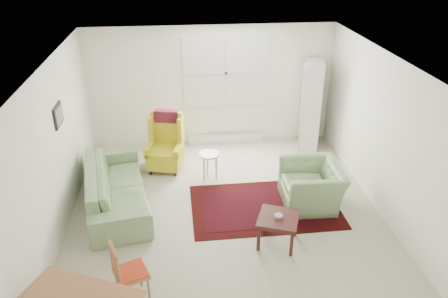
{
  "coord_description": "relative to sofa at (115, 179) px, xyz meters",
  "views": [
    {
      "loc": [
        -0.66,
        -5.79,
        4.15
      ],
      "look_at": [
        0.0,
        0.3,
        1.05
      ],
      "focal_mm": 35.0,
      "sensor_mm": 36.0,
      "label": 1
    }
  ],
  "objects": [
    {
      "name": "room",
      "position": [
        1.8,
        -0.32,
        0.78
      ],
      "size": [
        5.04,
        5.54,
        2.51
      ],
      "color": "beige",
      "rests_on": "ground"
    },
    {
      "name": "rug",
      "position": [
        2.45,
        -0.36,
        -0.46
      ],
      "size": [
        2.45,
        1.59,
        0.02
      ],
      "primitive_type": null,
      "rotation": [
        0.0,
        0.0,
        0.01
      ],
      "color": "black",
      "rests_on": "ground"
    },
    {
      "name": "sofa",
      "position": [
        0.0,
        0.0,
        0.0
      ],
      "size": [
        1.31,
        2.47,
        0.95
      ],
      "primitive_type": "imported",
      "rotation": [
        0.0,
        0.0,
        1.74
      ],
      "color": "#779765",
      "rests_on": "ground"
    },
    {
      "name": "armchair",
      "position": [
        3.23,
        -0.3,
        -0.06
      ],
      "size": [
        0.95,
        1.08,
        0.82
      ],
      "primitive_type": "imported",
      "rotation": [
        0.0,
        0.0,
        -1.59
      ],
      "color": "#779765",
      "rests_on": "ground"
    },
    {
      "name": "wingback_chair",
      "position": [
        0.8,
        1.11,
        0.08
      ],
      "size": [
        0.77,
        0.8,
        1.1
      ],
      "primitive_type": null,
      "rotation": [
        0.0,
        0.0,
        -0.23
      ],
      "color": "gold",
      "rests_on": "ground"
    },
    {
      "name": "coffee_table",
      "position": [
        2.45,
        -1.3,
        -0.24
      ],
      "size": [
        0.73,
        0.73,
        0.46
      ],
      "primitive_type": null,
      "rotation": [
        0.0,
        0.0,
        -0.37
      ],
      "color": "#3F1813",
      "rests_on": "ground"
    },
    {
      "name": "stool",
      "position": [
        1.6,
        0.7,
        -0.22
      ],
      "size": [
        0.48,
        0.48,
        0.51
      ],
      "primitive_type": null,
      "rotation": [
        0.0,
        0.0,
        -0.34
      ],
      "color": "white",
      "rests_on": "ground"
    },
    {
      "name": "cabinet",
      "position": [
        3.8,
        1.82,
        0.44
      ],
      "size": [
        0.57,
        0.8,
        1.82
      ],
      "primitive_type": null,
      "rotation": [
        0.0,
        0.0,
        -0.27
      ],
      "color": "silver",
      "rests_on": "ground"
    },
    {
      "name": "desk_chair",
      "position": [
        0.43,
        -2.17,
        -0.04
      ],
      "size": [
        0.49,
        0.49,
        0.87
      ],
      "primitive_type": null,
      "rotation": [
        0.0,
        0.0,
        1.95
      ],
      "color": "#AA7144",
      "rests_on": "ground"
    }
  ]
}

